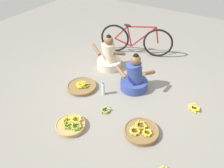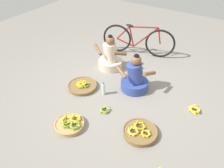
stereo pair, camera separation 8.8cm
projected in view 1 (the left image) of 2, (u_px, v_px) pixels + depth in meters
The scene contains 10 objects.
ground_plane at pixel (117, 93), 4.20m from camera, with size 10.00×10.00×0.00m, color gray.
vendor_woman_front at pixel (134, 78), 4.18m from camera, with size 0.68×0.56×0.77m.
vendor_woman_behind at pixel (109, 58), 4.78m from camera, with size 0.74×0.52×0.78m.
bicycle_leaning at pixel (136, 40), 5.20m from camera, with size 1.64×0.53×0.73m.
banana_basket_front_left at pixel (82, 86), 4.30m from camera, with size 0.56×0.56×0.14m.
banana_basket_back_right at pixel (141, 131), 3.40m from camera, with size 0.54×0.54×0.14m.
banana_basket_near_bicycle at pixel (71, 125), 3.50m from camera, with size 0.47×0.47×0.14m.
loose_bananas_front_center at pixel (105, 110), 3.80m from camera, with size 0.20×0.20×0.08m.
loose_bananas_near_vendor at pixel (194, 108), 3.84m from camera, with size 0.22×0.23×0.09m.
water_bottle at pixel (103, 89), 4.10m from camera, with size 0.06×0.06×0.27m.
Camera 1 is at (1.59, -2.82, 2.68)m, focal length 35.62 mm.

